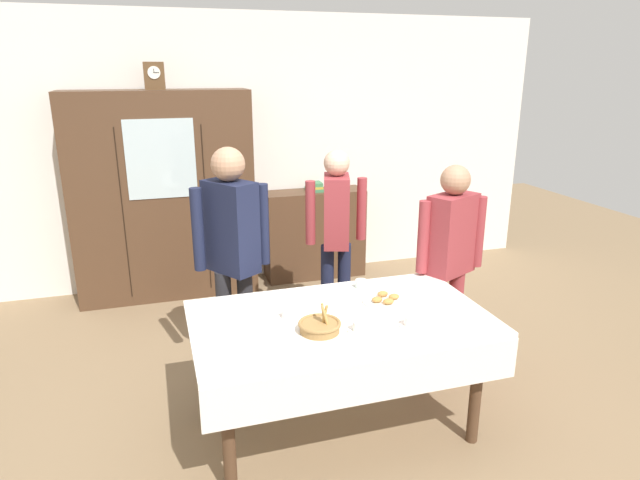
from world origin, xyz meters
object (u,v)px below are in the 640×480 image
Objects in this scene: mantel_clock at (154,76)px; tea_cup_center at (359,327)px; spoon_near_left at (392,285)px; person_beside_shelf at (232,243)px; wall_cabinet at (164,197)px; bread_basket at (320,326)px; tea_cup_mid_left at (411,322)px; book_stack at (314,187)px; pastry_plate at (385,300)px; tea_cup_far_right at (361,285)px; bookshelf_low at (315,234)px; tea_cup_back_edge at (288,314)px; spoon_center at (278,329)px; person_by_cabinet at (336,225)px; dining_table at (342,334)px; person_behind_table_left at (450,250)px.

tea_cup_center is (0.93, -2.78, -1.31)m from mantel_clock.
spoon_near_left is 0.07× the size of person_beside_shelf.
wall_cabinet reaches higher than bread_basket.
wall_cabinet is 15.24× the size of tea_cup_mid_left.
book_stack is 2.52m from pastry_plate.
tea_cup_far_right is 0.68m from bread_basket.
tea_cup_far_right is at bearing 177.18° from spoon_near_left.
spoon_near_left is at bearing 56.40° from pastry_plate.
bookshelf_low is (1.52, 0.05, -0.52)m from wall_cabinet.
wall_cabinet reaches higher than book_stack.
bread_basket reaches higher than tea_cup_back_edge.
tea_cup_back_edge is (-0.92, -2.55, -0.18)m from book_stack.
spoon_center is at bearing -110.71° from book_stack.
person_beside_shelf is at bearing 118.60° from tea_cup_center.
mantel_clock reaches higher than tea_cup_mid_left.
tea_cup_mid_left is 0.08× the size of person_beside_shelf.
bread_basket is at bearing -152.64° from pastry_plate.
person_by_cabinet is at bearing 59.50° from spoon_center.
mantel_clock reaches higher than dining_table.
person_beside_shelf is (-0.51, 0.82, 0.36)m from dining_table.
tea_cup_center reaches higher than dining_table.
tea_cup_far_right reaches higher than dining_table.
mantel_clock is 3.04m from person_behind_table_left.
person_by_cabinet is at bearing 29.53° from person_beside_shelf.
book_stack is at bearing 69.29° from spoon_center.
dining_table is 0.23m from tea_cup_center.
wall_cabinet is 1.82m from person_beside_shelf.
spoon_center is (-0.73, 0.18, -0.02)m from tea_cup_mid_left.
tea_cup_back_edge is at bearing -76.65° from mantel_clock.
tea_cup_center is 0.54× the size of bread_basket.
tea_cup_back_edge is (-0.64, 0.30, 0.00)m from tea_cup_mid_left.
mantel_clock is 1.12× the size of book_stack.
pastry_plate is (-0.29, -2.50, 0.31)m from bookshelf_low.
person_behind_table_left is at bearing 17.77° from tea_cup_back_edge.
tea_cup_far_right is 0.26m from pastry_plate.
spoon_near_left is at bearing -93.24° from bookshelf_low.
wall_cabinet is 15.24× the size of tea_cup_back_edge.
mantel_clock is 1.85× the size of tea_cup_back_edge.
mantel_clock is 1.85× the size of tea_cup_center.
bookshelf_low is (0.62, 2.64, -0.20)m from dining_table.
tea_cup_far_right is at bearing 48.97° from bread_basket.
spoon_center is (-0.73, -0.17, -0.01)m from pastry_plate.
tea_cup_far_right is 0.08× the size of person_by_cabinet.
bookshelf_low is at bearing 83.48° from pastry_plate.
person_behind_table_left is at bearing -47.81° from wall_cabinet.
wall_cabinet is 2.81m from bread_basket.
bookshelf_low is at bearing 99.84° from person_behind_table_left.
bookshelf_low is 8.85× the size of spoon_center.
tea_cup_mid_left is 1.00× the size of tea_cup_center.
tea_cup_mid_left is 1.00× the size of tea_cup_far_right.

